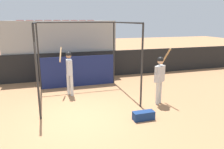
{
  "coord_description": "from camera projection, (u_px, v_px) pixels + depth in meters",
  "views": [
    {
      "loc": [
        -0.89,
        -6.63,
        3.14
      ],
      "look_at": [
        1.6,
        1.41,
        1.03
      ],
      "focal_mm": 35.0,
      "sensor_mm": 36.0,
      "label": 1
    }
  ],
  "objects": [
    {
      "name": "batting_cage",
      "position": [
        80.0,
        62.0,
        9.85
      ],
      "size": [
        3.62,
        3.36,
        3.07
      ],
      "color": "#282828",
      "rests_on": "ground"
    },
    {
      "name": "equipment_bag",
      "position": [
        144.0,
        116.0,
        7.05
      ],
      "size": [
        0.7,
        0.28,
        0.28
      ],
      "color": "navy",
      "rests_on": "ground"
    },
    {
      "name": "bleacher_section",
      "position": [
        60.0,
        47.0,
        13.03
      ],
      "size": [
        5.95,
        3.2,
        3.14
      ],
      "color": "#9E9E99",
      "rests_on": "ground"
    },
    {
      "name": "ground_plane",
      "position": [
        78.0,
        118.0,
        7.16
      ],
      "size": [
        60.0,
        60.0,
        0.0
      ],
      "primitive_type": "plane",
      "color": "#A8754C"
    },
    {
      "name": "outfield_wall",
      "position": [
        63.0,
        66.0,
        11.7
      ],
      "size": [
        24.0,
        0.12,
        1.46
      ],
      "color": "black",
      "rests_on": "ground"
    },
    {
      "name": "player_waiting",
      "position": [
        160.0,
        75.0,
        8.19
      ],
      "size": [
        0.65,
        0.7,
        2.14
      ],
      "rotation": [
        0.0,
        0.0,
        0.6
      ],
      "color": "silver",
      "rests_on": "ground"
    },
    {
      "name": "player_batter",
      "position": [
        69.0,
        69.0,
        9.13
      ],
      "size": [
        0.53,
        0.9,
        2.02
      ],
      "rotation": [
        0.0,
        0.0,
        1.57
      ],
      "color": "silver",
      "rests_on": "ground"
    }
  ]
}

